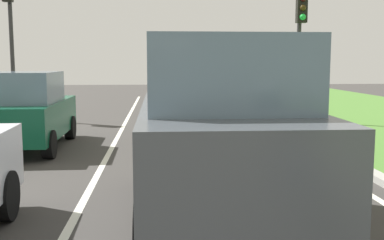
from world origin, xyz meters
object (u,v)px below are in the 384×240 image
object	(u,v)px
car_hatchback_far	(26,111)
traffic_light_near_right	(300,32)
traffic_light_overhead_left	(9,18)
car_suv_ahead	(219,129)

from	to	relation	value
car_hatchback_far	traffic_light_near_right	distance (m)	8.70
traffic_light_overhead_left	car_suv_ahead	bearing A→B (deg)	-61.81
car_suv_ahead	car_hatchback_far	bearing A→B (deg)	126.41
car_suv_ahead	car_hatchback_far	world-z (taller)	car_suv_ahead
car_suv_ahead	traffic_light_near_right	bearing A→B (deg)	67.18
car_hatchback_far	traffic_light_overhead_left	world-z (taller)	traffic_light_overhead_left
traffic_light_near_right	traffic_light_overhead_left	size ratio (longest dim) A/B	0.84
car_suv_ahead	car_hatchback_far	size ratio (longest dim) A/B	1.21
car_suv_ahead	traffic_light_overhead_left	xyz separation A→B (m)	(-5.79, 10.79, 2.31)
traffic_light_near_right	traffic_light_overhead_left	xyz separation A→B (m)	(-9.55, 1.86, 0.53)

